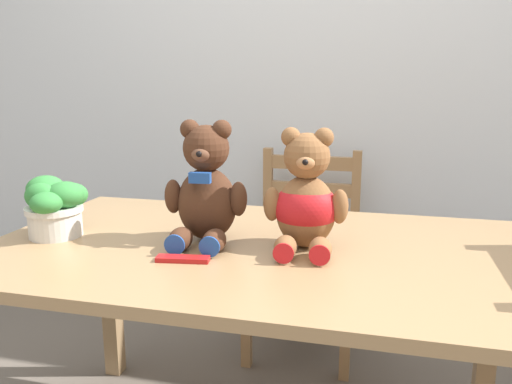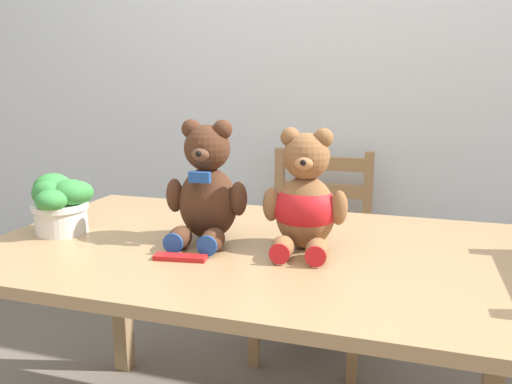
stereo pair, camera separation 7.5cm
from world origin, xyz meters
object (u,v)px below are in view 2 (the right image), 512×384
(potted_plant, at_px, (61,202))
(teddy_bear_left, at_px, (207,189))
(wooden_chair_behind, at_px, (315,249))
(teddy_bear_right, at_px, (305,202))
(chocolate_bar, at_px, (180,257))

(potted_plant, bearing_deg, teddy_bear_left, 8.24)
(teddy_bear_left, height_order, potted_plant, teddy_bear_left)
(wooden_chair_behind, relative_size, teddy_bear_left, 2.56)
(teddy_bear_left, bearing_deg, teddy_bear_right, 176.68)
(teddy_bear_right, distance_m, chocolate_bar, 0.35)
(wooden_chair_behind, relative_size, chocolate_bar, 6.52)
(wooden_chair_behind, bearing_deg, chocolate_bar, 80.07)
(teddy_bear_right, bearing_deg, potted_plant, 0.57)
(teddy_bear_left, relative_size, chocolate_bar, 2.54)
(wooden_chair_behind, xyz_separation_m, teddy_bear_right, (0.11, -0.79, 0.40))
(wooden_chair_behind, bearing_deg, teddy_bear_left, 78.03)
(potted_plant, height_order, chocolate_bar, potted_plant)
(teddy_bear_left, distance_m, potted_plant, 0.44)
(teddy_bear_left, height_order, chocolate_bar, teddy_bear_left)
(teddy_bear_left, height_order, teddy_bear_right, teddy_bear_left)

